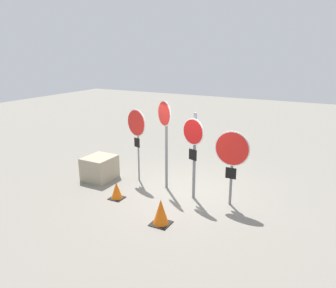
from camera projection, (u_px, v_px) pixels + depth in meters
ground_plane at (182, 194)px, 9.35m from camera, size 40.00×40.00×0.00m
stop_sign_0 at (137, 128)px, 9.84m from camera, size 0.79×0.29×2.27m
stop_sign_1 at (165, 128)px, 9.24m from camera, size 0.61×0.42×2.61m
stop_sign_2 at (194, 143)px, 8.64m from camera, size 0.68×0.25×2.39m
stop_sign_3 at (232, 154)px, 8.28m from camera, size 0.91×0.13×2.02m
traffic_cone_0 at (117, 191)px, 8.98m from camera, size 0.37×0.37×0.48m
traffic_cone_1 at (161, 212)px, 7.63m from camera, size 0.45×0.45×0.63m
storage_crate at (100, 168)px, 10.35m from camera, size 0.85×0.95×0.73m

